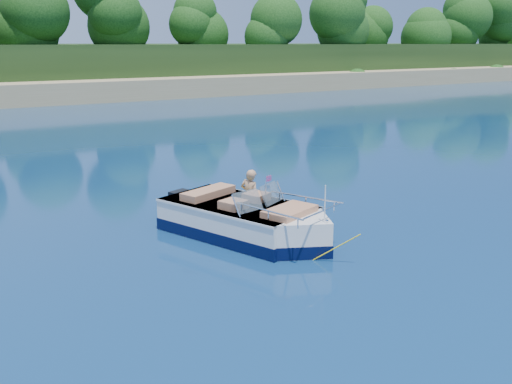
% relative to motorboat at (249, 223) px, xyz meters
% --- Properties ---
extents(ground, '(160.00, 160.00, 0.00)m').
position_rel_motorboat_xyz_m(ground, '(0.21, -4.13, -0.32)').
color(ground, '#0A254B').
rests_on(ground, ground).
extents(motorboat, '(2.83, 4.80, 1.67)m').
position_rel_motorboat_xyz_m(motorboat, '(0.00, 0.00, 0.00)').
color(motorboat, white).
rests_on(motorboat, ground).
extents(tow_tube, '(1.64, 1.64, 0.33)m').
position_rel_motorboat_xyz_m(tow_tube, '(1.14, 1.98, -0.24)').
color(tow_tube, yellow).
rests_on(tow_tube, ground).
extents(boy, '(0.64, 0.87, 1.56)m').
position_rel_motorboat_xyz_m(boy, '(1.14, 1.95, -0.32)').
color(boy, tan).
rests_on(boy, ground).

